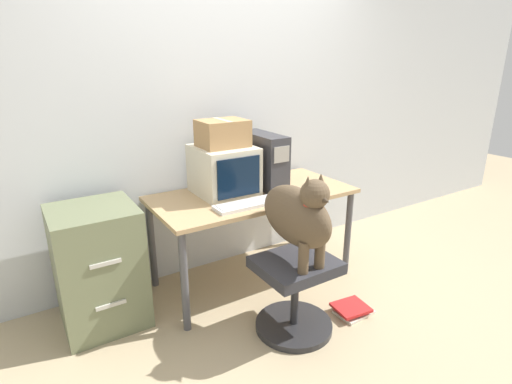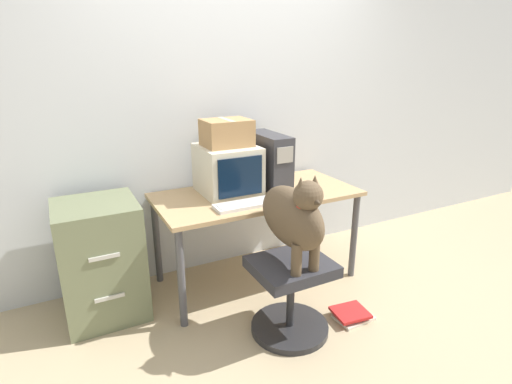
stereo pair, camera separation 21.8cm
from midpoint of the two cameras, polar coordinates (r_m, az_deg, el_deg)
The scene contains 12 objects.
ground_plane at distance 3.01m, azimuth 1.24°, elevation -15.16°, with size 12.00×12.00×0.00m, color tan.
wall_back at distance 3.21m, azimuth -6.58°, elevation 11.85°, with size 8.00×0.05×2.60m.
desk at distance 2.99m, azimuth -2.52°, elevation -1.52°, with size 1.50×0.73×0.72m.
crt_monitor at distance 2.92m, azimuth -6.76°, elevation 3.08°, with size 0.40×0.45×0.35m.
pc_tower at distance 3.06m, azimuth -1.01°, elevation 4.54°, with size 0.17×0.48×0.41m.
keyboard at distance 2.70m, azimuth -3.52°, elevation -1.77°, with size 0.47×0.15×0.03m.
computer_mouse at distance 2.87m, azimuth 1.74°, elevation -0.44°, with size 0.07×0.04×0.03m.
office_chair at distance 2.59m, azimuth 3.11°, elevation -14.05°, with size 0.50×0.50×0.49m.
dog at distance 2.35m, azimuth 3.40°, elevation -3.30°, with size 0.22×0.59×0.58m.
filing_cabinet at distance 2.83m, azimuth -23.63°, elevation -9.77°, with size 0.51×0.52×0.80m.
cardboard_box at distance 2.86m, azimuth -6.99°, elevation 8.32°, with size 0.33×0.26×0.19m.
book_stack_floor at distance 2.91m, azimuth 11.43°, elevation -16.14°, with size 0.27×0.22×0.06m.
Camera 1 is at (-1.48, -2.03, 1.67)m, focal length 28.00 mm.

